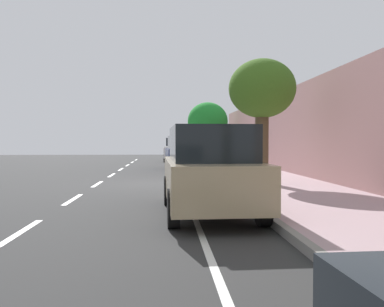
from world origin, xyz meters
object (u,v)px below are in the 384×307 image
parked_suv_dark_blue_mid (183,152)px  parked_pickup_white_far (176,150)px  pedestrian_on_phone (219,148)px  street_tree_corner (208,122)px  street_tree_far_end (262,91)px  parked_suv_tan_second (209,169)px  cyclist_with_backpack (208,155)px  bicycle_at_curb (202,170)px

parked_suv_dark_blue_mid → parked_pickup_white_far: bearing=90.7°
parked_pickup_white_far → pedestrian_on_phone: size_ratio=3.07×
street_tree_corner → pedestrian_on_phone: bearing=-77.7°
parked_pickup_white_far → street_tree_far_end: (2.55, -19.55, 2.55)m
parked_suv_tan_second → street_tree_corner: (2.46, 24.25, 2.26)m
parked_suv_dark_blue_mid → street_tree_corner: size_ratio=1.02×
parked_suv_tan_second → cyclist_with_backpack: bearing=84.3°
bicycle_at_curb → street_tree_corner: (1.81, 15.00, 2.92)m
parked_suv_dark_blue_mid → street_tree_corner: bearing=75.2°
parked_pickup_white_far → cyclist_with_backpack: 16.03m
parked_suv_dark_blue_mid → cyclist_with_backpack: size_ratio=2.77×
parked_pickup_white_far → pedestrian_on_phone: 4.49m
parked_pickup_white_far → bicycle_at_curb: size_ratio=3.20×
cyclist_with_backpack → pedestrian_on_phone: bearing=80.4°
parked_pickup_white_far → street_tree_corner: street_tree_corner is taller
bicycle_at_curb → cyclist_with_backpack: size_ratio=0.97×
parked_suv_tan_second → parked_pickup_white_far: size_ratio=0.89×
bicycle_at_curb → street_tree_far_end: (1.81, -4.00, 3.09)m
street_tree_corner → pedestrian_on_phone: size_ratio=2.69×
parked_suv_dark_blue_mid → cyclist_with_backpack: (0.84, -6.28, 0.03)m
parked_suv_dark_blue_mid → pedestrian_on_phone: bearing=65.2°
street_tree_far_end → street_tree_corner: 19.00m
pedestrian_on_phone → street_tree_corner: bearing=102.3°
street_tree_far_end → pedestrian_on_phone: bearing=88.0°
cyclist_with_backpack → street_tree_far_end: 4.57m
street_tree_corner → bicycle_at_curb: bearing=-96.9°
pedestrian_on_phone → street_tree_far_end: bearing=-92.0°
street_tree_far_end → street_tree_corner: size_ratio=0.95×
parked_pickup_white_far → parked_suv_tan_second: bearing=-89.8°
bicycle_at_curb → cyclist_with_backpack: cyclist_with_backpack is taller
parked_pickup_white_far → street_tree_corner: (2.55, -0.56, 2.38)m
parked_suv_dark_blue_mid → bicycle_at_curb: parked_suv_dark_blue_mid is taller
parked_suv_dark_blue_mid → bicycle_at_curb: bearing=-84.0°
parked_suv_tan_second → cyclist_with_backpack: (0.88, 8.81, 0.03)m
parked_suv_dark_blue_mid → cyclist_with_backpack: parked_suv_dark_blue_mid is taller
parked_suv_tan_second → street_tree_far_end: bearing=64.9°
bicycle_at_curb → cyclist_with_backpack: (0.22, -0.44, 0.69)m
street_tree_far_end → parked_suv_tan_second: bearing=-115.1°
parked_pickup_white_far → cyclist_with_backpack: parked_pickup_white_far is taller
cyclist_with_backpack → street_tree_far_end: street_tree_far_end is taller
parked_suv_tan_second → parked_suv_dark_blue_mid: size_ratio=1.00×
parked_suv_tan_second → parked_suv_dark_blue_mid: bearing=89.8°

